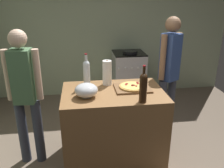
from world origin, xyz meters
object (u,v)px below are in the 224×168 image
Objects in this scene: wine_bottle_amber at (87,72)px; stove at (128,76)px; person_in_red at (169,71)px; wine_bottle_dark at (143,87)px; mixing_bowl at (86,90)px; person_in_stripes at (25,92)px; pizza at (133,86)px; paper_towel_roll at (107,73)px.

wine_bottle_amber is 0.42× the size of stove.
wine_bottle_dark is at bearing -125.61° from person_in_red.
mixing_bowl is 0.63× the size of wine_bottle_dark.
person_in_stripes reaches higher than stove.
wine_bottle_amber is at bearing 86.69° from mixing_bowl.
wine_bottle_amber reaches higher than pizza.
person_in_red is at bearing 12.58° from person_in_stripes.
paper_towel_roll is at bearing 8.74° from wine_bottle_amber.
person_in_stripes is (-1.19, 0.03, -0.01)m from pizza.
person_in_stripes is (-1.22, 0.39, -0.15)m from wine_bottle_dark.
stove is at bearing 47.88° from person_in_stripes.
mixing_bowl is at bearing 160.09° from wine_bottle_dark.
person_in_stripes reaches higher than wine_bottle_amber.
wine_bottle_dark reaches higher than pizza.
mixing_bowl is 0.60m from wine_bottle_dark.
pizza is 1.77m from stove.
wine_bottle_dark is (0.02, -0.36, 0.14)m from pizza.
pizza is at bearing -100.15° from stove.
person_in_stripes is 1.82m from person_in_red.
stove is 1.37m from person_in_red.
mixing_bowl reaches higher than pizza.
mixing_bowl is 0.26× the size of stove.
wine_bottle_dark is 0.73m from wine_bottle_amber.
wine_bottle_amber is (-0.51, 0.14, 0.14)m from pizza.
person_in_stripes is (-1.49, -1.65, 0.44)m from stove.
wine_bottle_amber is at bearing -117.84° from stove.
pizza is at bearing -1.61° from person_in_stripes.
stove is at bearing 69.15° from paper_towel_roll.
person_in_stripes is (-0.66, 0.19, -0.06)m from mixing_bowl.
person_in_red reaches higher than stove.
stove is at bearing 62.16° from wine_bottle_amber.
mixing_bowl is 0.82× the size of paper_towel_roll.
paper_towel_roll is 0.94m from person_in_stripes.
person_in_stripes is at bearing -132.12° from stove.
stove is (0.81, 1.54, -0.60)m from wine_bottle_amber.
wine_bottle_dark reaches higher than paper_towel_roll.
paper_towel_roll is (0.26, 0.34, 0.07)m from mixing_bowl.
paper_towel_roll is at bearing 118.71° from wine_bottle_dark.
pizza is at bearing 16.55° from mixing_bowl.
person_in_red reaches higher than person_in_stripes.
stove is 0.57× the size of person_in_red.
mixing_bowl is at bearing -163.45° from pizza.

